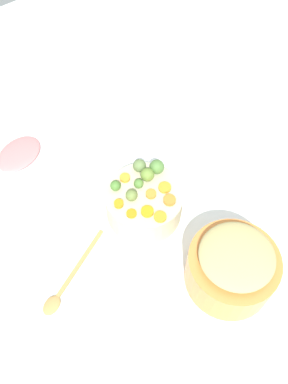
# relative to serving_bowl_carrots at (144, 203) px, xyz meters

# --- Properties ---
(tabletop) EXTENTS (2.40, 2.40, 0.02)m
(tabletop) POSITION_rel_serving_bowl_carrots_xyz_m (-0.01, 0.03, -0.06)
(tabletop) COLOR white
(tabletop) RESTS_ON ground
(serving_bowl_carrots) EXTENTS (0.22, 0.22, 0.10)m
(serving_bowl_carrots) POSITION_rel_serving_bowl_carrots_xyz_m (0.00, 0.00, 0.00)
(serving_bowl_carrots) COLOR #B8B28E
(serving_bowl_carrots) RESTS_ON tabletop
(metal_pot) EXTENTS (0.23, 0.23, 0.12)m
(metal_pot) POSITION_rel_serving_bowl_carrots_xyz_m (0.05, -0.30, 0.01)
(metal_pot) COLOR orange
(metal_pot) RESTS_ON tabletop
(stuffing_mound) EXTENTS (0.19, 0.19, 0.05)m
(stuffing_mound) POSITION_rel_serving_bowl_carrots_xyz_m (0.05, -0.30, 0.10)
(stuffing_mound) COLOR tan
(stuffing_mound) RESTS_ON metal_pot
(carrot_slice_0) EXTENTS (0.04, 0.04, 0.01)m
(carrot_slice_0) POSITION_rel_serving_bowl_carrots_xyz_m (-0.07, -0.03, 0.05)
(carrot_slice_0) COLOR orange
(carrot_slice_0) RESTS_ON serving_bowl_carrots
(carrot_slice_1) EXTENTS (0.04, 0.04, 0.01)m
(carrot_slice_1) POSITION_rel_serving_bowl_carrots_xyz_m (0.04, -0.06, 0.05)
(carrot_slice_1) COLOR orange
(carrot_slice_1) RESTS_ON serving_bowl_carrots
(carrot_slice_2) EXTENTS (0.04, 0.04, 0.01)m
(carrot_slice_2) POSITION_rel_serving_bowl_carrots_xyz_m (-0.01, 0.07, 0.05)
(carrot_slice_2) COLOR orange
(carrot_slice_2) RESTS_ON serving_bowl_carrots
(carrot_slice_3) EXTENTS (0.05, 0.05, 0.01)m
(carrot_slice_3) POSITION_rel_serving_bowl_carrots_xyz_m (0.06, -0.02, 0.05)
(carrot_slice_3) COLOR orange
(carrot_slice_3) RESTS_ON serving_bowl_carrots
(carrot_slice_4) EXTENTS (0.03, 0.03, 0.01)m
(carrot_slice_4) POSITION_rel_serving_bowl_carrots_xyz_m (-0.08, 0.01, 0.05)
(carrot_slice_4) COLOR orange
(carrot_slice_4) RESTS_ON serving_bowl_carrots
(carrot_slice_5) EXTENTS (0.04, 0.04, 0.01)m
(carrot_slice_5) POSITION_rel_serving_bowl_carrots_xyz_m (-0.01, -0.09, 0.05)
(carrot_slice_5) COLOR orange
(carrot_slice_5) RESTS_ON serving_bowl_carrots
(carrot_slice_6) EXTENTS (0.04, 0.04, 0.01)m
(carrot_slice_6) POSITION_rel_serving_bowl_carrots_xyz_m (-0.03, -0.05, 0.05)
(carrot_slice_6) COLOR orange
(carrot_slice_6) RESTS_ON serving_bowl_carrots
(carrot_slice_7) EXTENTS (0.04, 0.04, 0.01)m
(carrot_slice_7) POSITION_rel_serving_bowl_carrots_xyz_m (0.01, -0.02, 0.05)
(carrot_slice_7) COLOR orange
(carrot_slice_7) RESTS_ON serving_bowl_carrots
(brussels_sprout_0) EXTENTS (0.03, 0.03, 0.03)m
(brussels_sprout_0) POSITION_rel_serving_bowl_carrots_xyz_m (-0.04, 0.01, 0.07)
(brussels_sprout_0) COLOR olive
(brussels_sprout_0) RESTS_ON serving_bowl_carrots
(brussels_sprout_1) EXTENTS (0.04, 0.04, 0.04)m
(brussels_sprout_1) POSITION_rel_serving_bowl_carrots_xyz_m (0.04, 0.08, 0.07)
(brussels_sprout_1) COLOR #59723F
(brussels_sprout_1) RESTS_ON serving_bowl_carrots
(brussels_sprout_2) EXTENTS (0.03, 0.03, 0.03)m
(brussels_sprout_2) POSITION_rel_serving_bowl_carrots_xyz_m (0.00, 0.03, 0.06)
(brussels_sprout_2) COLOR #4A7430
(brussels_sprout_2) RESTS_ON serving_bowl_carrots
(brussels_sprout_3) EXTENTS (0.04, 0.04, 0.04)m
(brussels_sprout_3) POSITION_rel_serving_bowl_carrots_xyz_m (0.08, 0.04, 0.07)
(brussels_sprout_3) COLOR #4B7535
(brussels_sprout_3) RESTS_ON serving_bowl_carrots
(brussels_sprout_4) EXTENTS (0.03, 0.03, 0.03)m
(brussels_sprout_4) POSITION_rel_serving_bowl_carrots_xyz_m (-0.05, 0.06, 0.06)
(brussels_sprout_4) COLOR #45712C
(brussels_sprout_4) RESTS_ON serving_bowl_carrots
(brussels_sprout_5) EXTENTS (0.04, 0.04, 0.04)m
(brussels_sprout_5) POSITION_rel_serving_bowl_carrots_xyz_m (0.04, 0.04, 0.07)
(brussels_sprout_5) COLOR olive
(brussels_sprout_5) RESTS_ON serving_bowl_carrots
(wooden_spoon) EXTENTS (0.26, 0.14, 0.01)m
(wooden_spoon) POSITION_rel_serving_bowl_carrots_xyz_m (-0.31, -0.06, -0.04)
(wooden_spoon) COLOR #AB8348
(wooden_spoon) RESTS_ON tabletop
(ham_plate) EXTENTS (0.25, 0.25, 0.01)m
(ham_plate) POSITION_rel_serving_bowl_carrots_xyz_m (-0.19, 0.41, -0.04)
(ham_plate) COLOR white
(ham_plate) RESTS_ON tabletop
(ham_slice_main) EXTENTS (0.19, 0.17, 0.02)m
(ham_slice_main) POSITION_rel_serving_bowl_carrots_xyz_m (-0.20, 0.41, -0.03)
(ham_slice_main) COLOR #CB7272
(ham_slice_main) RESTS_ON ham_plate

